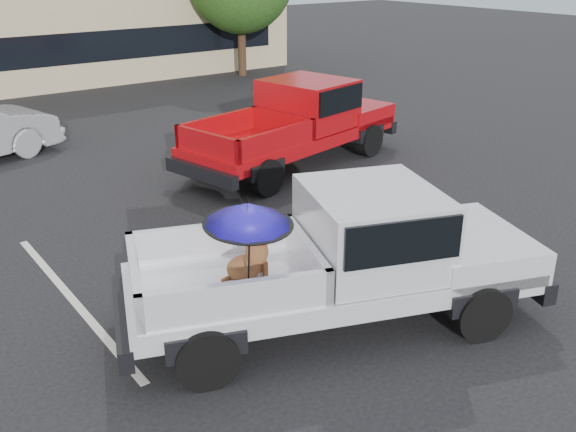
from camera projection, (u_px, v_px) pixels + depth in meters
name	position (u px, v px, depth m)	size (l,w,h in m)	color
ground	(317.00, 293.00, 9.58)	(90.00, 90.00, 0.00)	black
stripe_left	(72.00, 299.00, 9.41)	(0.12, 5.00, 0.01)	silver
stripe_right	(371.00, 209.00, 12.72)	(0.12, 5.00, 0.01)	silver
silver_pickup	(354.00, 250.00, 8.53)	(6.02, 3.82, 2.06)	black
red_pickup	(303.00, 118.00, 15.22)	(6.22, 3.24, 1.95)	black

